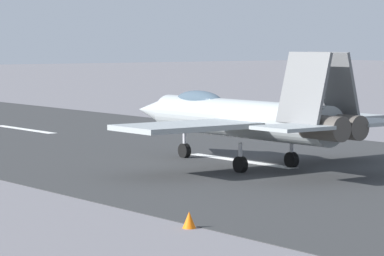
# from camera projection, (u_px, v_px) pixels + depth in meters

# --- Properties ---
(ground_plane) EXTENTS (400.00, 400.00, 0.00)m
(ground_plane) POSITION_uv_depth(u_px,v_px,m) (248.00, 162.00, 52.46)
(ground_plane) COLOR slate
(runway_strip) EXTENTS (240.00, 26.00, 0.02)m
(runway_strip) POSITION_uv_depth(u_px,v_px,m) (249.00, 162.00, 52.44)
(runway_strip) COLOR #313233
(runway_strip) RESTS_ON ground
(fighter_jet) EXTENTS (16.25, 14.55, 5.59)m
(fighter_jet) POSITION_uv_depth(u_px,v_px,m) (243.00, 117.00, 50.48)
(fighter_jet) COLOR #969DA0
(fighter_jet) RESTS_ON ground
(crew_person) EXTENTS (0.52, 0.53, 1.71)m
(crew_person) POSITION_uv_depth(u_px,v_px,m) (220.00, 122.00, 67.66)
(crew_person) COLOR #1E2338
(crew_person) RESTS_ON ground
(marker_cone_near) EXTENTS (0.44, 0.44, 0.55)m
(marker_cone_near) POSITION_uv_depth(u_px,v_px,m) (189.00, 220.00, 34.05)
(marker_cone_near) COLOR orange
(marker_cone_near) RESTS_ON ground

